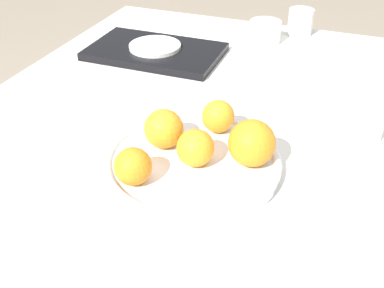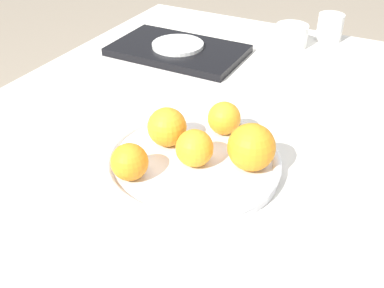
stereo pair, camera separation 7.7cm
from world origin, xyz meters
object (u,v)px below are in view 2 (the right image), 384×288
(orange_4, at_px, (167,127))
(orange_3, at_px, (129,162))
(cup_1, at_px, (330,27))
(cup_2, at_px, (291,36))
(orange_1, at_px, (251,147))
(orange_0, at_px, (195,148))
(side_plate, at_px, (178,45))
(fruit_platter, at_px, (192,161))
(serving_tray, at_px, (178,50))
(cup_3, at_px, (378,134))
(orange_2, at_px, (224,118))

(orange_4, bearing_deg, orange_3, -92.26)
(cup_1, distance_m, cup_2, 0.13)
(orange_1, distance_m, orange_4, 0.16)
(orange_0, height_order, cup_2, orange_0)
(orange_1, height_order, side_plate, orange_1)
(fruit_platter, bearing_deg, cup_2, 91.33)
(orange_1, height_order, orange_4, orange_1)
(side_plate, bearing_deg, orange_0, -57.70)
(orange_1, xyz_separation_m, side_plate, (-0.36, 0.40, -0.03))
(orange_3, distance_m, side_plate, 0.56)
(serving_tray, distance_m, cup_1, 0.44)
(orange_0, bearing_deg, fruit_platter, 135.63)
(fruit_platter, relative_size, orange_0, 4.82)
(cup_1, relative_size, cup_3, 1.07)
(orange_3, distance_m, cup_3, 0.45)
(orange_4, height_order, side_plate, orange_4)
(side_plate, xyz_separation_m, cup_3, (0.54, -0.22, 0.01))
(orange_0, distance_m, side_plate, 0.52)
(orange_1, bearing_deg, orange_4, -178.49)
(fruit_platter, relative_size, orange_3, 5.04)
(orange_0, relative_size, orange_3, 1.05)
(orange_3, xyz_separation_m, cup_1, (0.13, 0.81, -0.01))
(orange_2, bearing_deg, orange_0, -91.75)
(orange_4, bearing_deg, cup_3, 28.46)
(orange_1, distance_m, cup_1, 0.69)
(cup_1, bearing_deg, orange_2, -95.12)
(orange_1, xyz_separation_m, cup_2, (-0.11, 0.59, -0.03))
(orange_2, relative_size, cup_2, 0.71)
(cup_1, height_order, cup_2, cup_1)
(orange_0, relative_size, cup_3, 0.93)
(orange_3, distance_m, cup_1, 0.82)
(side_plate, bearing_deg, orange_4, -63.28)
(cup_1, bearing_deg, orange_0, -94.59)
(orange_2, xyz_separation_m, cup_2, (-0.03, 0.52, -0.02))
(orange_1, bearing_deg, side_plate, 132.24)
(cup_3, bearing_deg, serving_tray, 157.78)
(side_plate, relative_size, cup_3, 1.97)
(orange_3, xyz_separation_m, orange_4, (0.00, 0.11, 0.00))
(orange_4, xyz_separation_m, side_plate, (-0.20, 0.41, -0.03))
(orange_2, bearing_deg, cup_1, 84.88)
(fruit_platter, xyz_separation_m, cup_3, (0.28, 0.21, 0.02))
(orange_4, height_order, cup_2, orange_4)
(orange_4, bearing_deg, cup_2, 85.41)
(serving_tray, bearing_deg, fruit_platter, -58.07)
(fruit_platter, xyz_separation_m, cup_1, (0.07, 0.72, 0.02))
(orange_2, distance_m, side_plate, 0.43)
(orange_3, relative_size, cup_1, 0.83)
(orange_1, relative_size, orange_4, 1.14)
(serving_tray, distance_m, side_plate, 0.01)
(orange_1, height_order, serving_tray, orange_1)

